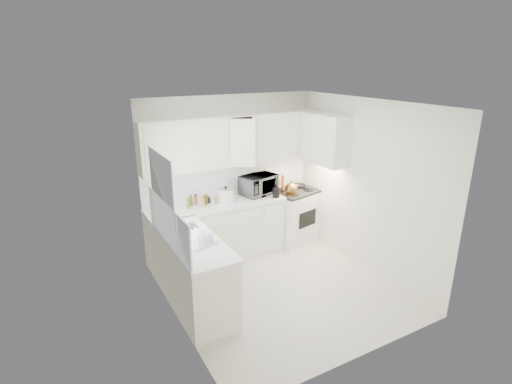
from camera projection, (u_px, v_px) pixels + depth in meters
floor at (280, 288)px, 5.68m from camera, size 3.20×3.20×0.00m
ceiling at (284, 104)px, 4.86m from camera, size 3.20×3.20×0.00m
wall_back at (230, 174)px, 6.60m from camera, size 3.00×0.00×3.00m
wall_front at (368, 251)px, 3.94m from camera, size 3.00×0.00×3.00m
wall_left at (172, 224)px, 4.58m from camera, size 0.00×3.20×3.20m
wall_right at (366, 186)px, 5.96m from camera, size 0.00×3.20×3.20m
window_blinds at (163, 195)px, 4.80m from camera, size 0.06×0.96×1.06m
lower_cabinets_back at (217, 232)px, 6.44m from camera, size 2.22×0.60×0.90m
lower_cabinets_left at (194, 275)px, 5.16m from camera, size 0.60×1.60×0.90m
countertop_back at (217, 205)px, 6.28m from camera, size 2.24×0.64×0.05m
countertop_left at (193, 242)px, 5.01m from camera, size 0.64×1.62×0.05m
backsplash_back at (230, 179)px, 6.61m from camera, size 2.98×0.02×0.55m
backsplash_left at (168, 224)px, 4.78m from camera, size 0.02×1.60×0.55m
upper_cabinets_back at (234, 165)px, 6.40m from camera, size 3.00×0.33×0.80m
upper_cabinets_right at (324, 163)px, 6.50m from camera, size 0.33×0.90×0.80m
sink at (183, 222)px, 5.25m from camera, size 0.42×0.38×0.30m
stove at (294, 208)px, 7.04m from camera, size 0.91×0.80×1.20m
tea_kettle at (291, 188)px, 6.68m from camera, size 0.30×0.27×0.25m
frying_pan at (298, 185)px, 7.14m from camera, size 0.30×0.48×0.04m
microwave at (259, 183)px, 6.65m from camera, size 0.66×0.48×0.40m
rice_cooker at (226, 194)px, 6.30m from camera, size 0.26×0.26×0.26m
paper_towel at (224, 190)px, 6.48m from camera, size 0.12×0.12×0.27m
utensil_crock at (276, 186)px, 6.49m from camera, size 0.16×0.16×0.39m
dish_rack at (199, 237)px, 4.85m from camera, size 0.43×0.37×0.20m
spice_left_0 at (186, 202)px, 6.15m from camera, size 0.06×0.06×0.13m
spice_left_1 at (192, 203)px, 6.11m from camera, size 0.06×0.06×0.13m
spice_left_2 at (195, 200)px, 6.22m from camera, size 0.06×0.06×0.13m
spice_left_3 at (202, 201)px, 6.18m from camera, size 0.06×0.06×0.13m
spice_left_4 at (204, 199)px, 6.29m from camera, size 0.06×0.06×0.13m
spice_left_5 at (210, 200)px, 6.25m from camera, size 0.06×0.06×0.13m
spice_left_6 at (213, 197)px, 6.36m from camera, size 0.06×0.06×0.13m
spice_left_7 at (219, 198)px, 6.32m from camera, size 0.06×0.06×0.13m
sauce_right_0 at (264, 186)px, 6.83m from camera, size 0.06×0.06×0.19m
sauce_right_1 at (269, 186)px, 6.80m from camera, size 0.06×0.06×0.19m
sauce_right_2 at (270, 185)px, 6.88m from camera, size 0.06×0.06×0.19m
sauce_right_3 at (274, 185)px, 6.85m from camera, size 0.06×0.06×0.19m
sauce_right_4 at (275, 184)px, 6.93m from camera, size 0.06×0.06×0.19m
sauce_right_5 at (279, 185)px, 6.91m from camera, size 0.06×0.06×0.19m
sauce_right_6 at (280, 183)px, 6.98m from camera, size 0.06×0.06×0.19m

